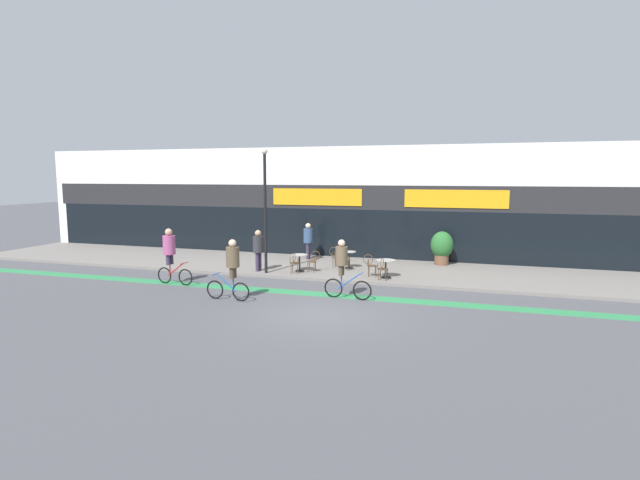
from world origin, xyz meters
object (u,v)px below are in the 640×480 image
cafe_chair_1_side (335,256)px  pedestrian_far_end (308,238)px  planter_pot (442,247)px  pedestrian_near_end (258,247)px  bistro_table_0 (300,259)px  cafe_chair_2_side (370,264)px  cyclist_1 (343,265)px  bistro_table_1 (349,256)px  cafe_chair_0_near (295,261)px  lamp_post (265,202)px  cafe_chair_0_side (313,260)px  cyclist_2 (170,251)px  cyclist_0 (232,264)px  cafe_chair_1_near (345,259)px  bistro_table_2 (386,265)px  cafe_chair_2_near (383,267)px

cafe_chair_1_side → pedestrian_far_end: pedestrian_far_end is taller
planter_pot → pedestrian_near_end: (-7.39, -3.97, 0.22)m
bistro_table_0 → cafe_chair_2_side: cafe_chair_2_side is taller
planter_pot → pedestrian_near_end: pedestrian_near_end is taller
cafe_chair_1_side → pedestrian_far_end: (-1.88, 1.70, 0.53)m
bistro_table_0 → cafe_chair_2_side: (3.15, -0.22, 0.01)m
cyclist_1 → pedestrian_far_end: 7.58m
bistro_table_1 → cafe_chair_0_near: (-1.84, -1.95, -0.00)m
lamp_post → pedestrian_near_end: lamp_post is taller
pedestrian_far_end → cafe_chair_0_side: bearing=-69.4°
cafe_chair_1_side → cyclist_2: 7.17m
lamp_post → pedestrian_far_end: lamp_post is taller
planter_pot → lamp_post: (-6.90, -4.27, 2.17)m
cafe_chair_1_side → cyclist_0: (-1.78, -6.40, 0.60)m
cafe_chair_1_near → cyclist_1: bearing=-165.8°
bistro_table_0 → cyclist_2: (-4.04, -3.49, 0.68)m
cafe_chair_1_side → cafe_chair_2_side: (1.93, -1.55, 0.00)m
bistro_table_0 → cafe_chair_2_side: 3.16m
pedestrian_near_end → cafe_chair_1_side: bearing=-137.6°
bistro_table_2 → lamp_post: lamp_post is taller
bistro_table_0 → cafe_chair_1_near: cafe_chair_1_near is taller
cyclist_1 → pedestrian_near_end: 5.55m
cafe_chair_0_near → pedestrian_far_end: 3.76m
bistro_table_0 → bistro_table_2: (3.77, -0.21, 0.00)m
cafe_chair_2_near → planter_pot: size_ratio=0.59×
cafe_chair_1_near → cyclist_0: (-2.41, -5.77, 0.60)m
bistro_table_2 → bistro_table_1: bearing=141.5°
lamp_post → planter_pot: bearing=31.8°
cafe_chair_0_side → cafe_chair_1_near: size_ratio=1.00×
cafe_chair_1_near → cafe_chair_0_side: bearing=119.8°
cafe_chair_0_side → cafe_chair_2_side: size_ratio=1.00×
cafe_chair_0_side → lamp_post: (-1.82, -0.86, 2.48)m
cafe_chair_1_near → planter_pot: bearing=-54.7°
bistro_table_2 → lamp_post: 5.59m
cyclist_1 → bistro_table_2: bearing=80.0°
cafe_chair_0_near → cafe_chair_1_near: bearing=-61.0°
cafe_chair_0_near → bistro_table_2: bearing=-90.5°
cafe_chair_2_side → cyclist_1: bearing=-101.1°
cafe_chair_2_near → cyclist_0: 6.09m
bistro_table_2 → planter_pot: 4.12m
bistro_table_1 → cafe_chair_0_side: 1.80m
cyclist_1 → bistro_table_0: bearing=132.6°
cafe_chair_1_side → pedestrian_near_end: (-2.90, -1.88, 0.53)m
cafe_chair_2_side → pedestrian_near_end: pedestrian_near_end is taller
cyclist_1 → pedestrian_far_end: cyclist_1 is taller
cafe_chair_0_side → pedestrian_near_end: 2.43m
cyclist_1 → pedestrian_near_end: bearing=149.9°
cafe_chair_0_near → cafe_chair_2_near: (3.76, -0.21, 0.00)m
bistro_table_2 → cafe_chair_1_near: (-1.93, 0.91, 0.00)m
cafe_chair_0_near → cyclist_0: (-0.57, -4.44, 0.60)m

